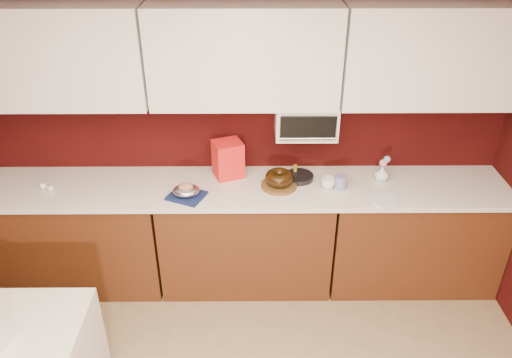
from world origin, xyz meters
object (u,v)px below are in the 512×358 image
at_px(pandoro_box, 228,159).
at_px(blue_jar, 341,182).
at_px(flower_vase, 382,172).
at_px(bundt_cake, 279,178).
at_px(foil_ham_nest, 186,190).
at_px(toaster_oven, 306,119).
at_px(coffee_mug, 328,182).

relative_size(pandoro_box, blue_jar, 2.67).
height_order(pandoro_box, flower_vase, pandoro_box).
distance_m(bundt_cake, pandoro_box, 0.43).
height_order(foil_ham_nest, flower_vase, flower_vase).
xyz_separation_m(toaster_oven, pandoro_box, (-0.59, 0.00, -0.33)).
height_order(bundt_cake, foil_ham_nest, bundt_cake).
height_order(coffee_mug, blue_jar, blue_jar).
bearing_deg(coffee_mug, flower_vase, 14.86).
height_order(foil_ham_nest, pandoro_box, pandoro_box).
relative_size(coffee_mug, flower_vase, 0.76).
bearing_deg(blue_jar, pandoro_box, 166.53).
height_order(bundt_cake, flower_vase, flower_vase).
height_order(foil_ham_nest, coffee_mug, coffee_mug).
bearing_deg(flower_vase, foil_ham_nest, -170.96).
xyz_separation_m(blue_jar, flower_vase, (0.33, 0.12, 0.01)).
distance_m(toaster_oven, flower_vase, 0.73).
distance_m(toaster_oven, foil_ham_nest, 1.02).
relative_size(foil_ham_nest, pandoro_box, 0.68).
relative_size(coffee_mug, blue_jar, 0.94).
height_order(foil_ham_nest, blue_jar, blue_jar).
bearing_deg(foil_ham_nest, pandoro_box, 47.23).
xyz_separation_m(bundt_cake, flower_vase, (0.79, 0.10, -0.01)).
height_order(bundt_cake, coffee_mug, bundt_cake).
distance_m(foil_ham_nest, blue_jar, 1.14).
relative_size(foil_ham_nest, flower_vase, 1.47).
distance_m(foil_ham_nest, pandoro_box, 0.44).
bearing_deg(flower_vase, coffee_mug, -165.14).
height_order(bundt_cake, pandoro_box, pandoro_box).
bearing_deg(toaster_oven, pandoro_box, 179.91).
xyz_separation_m(toaster_oven, coffee_mug, (0.17, -0.19, -0.42)).
height_order(blue_jar, flower_vase, flower_vase).
height_order(pandoro_box, blue_jar, pandoro_box).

